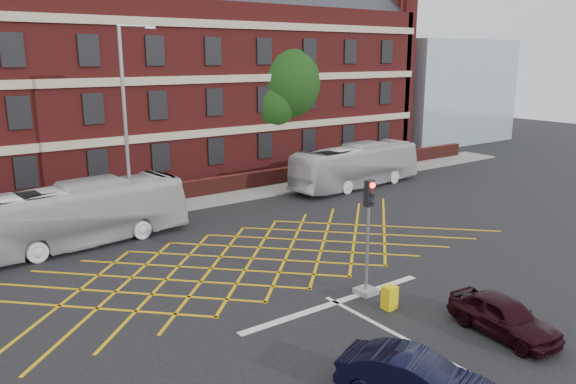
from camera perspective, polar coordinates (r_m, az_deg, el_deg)
ground at (r=22.85m, az=-0.92°, el=-8.19°), size 120.00×120.00×0.00m
victorian_building at (r=41.27m, az=-18.95°, el=12.04°), size 51.00×12.17×20.40m
boundary_wall at (r=33.66m, az=-13.77°, el=-0.39°), size 56.00×0.50×1.10m
far_pavement at (r=32.89m, az=-13.05°, el=-1.56°), size 60.00×3.00×0.12m
glass_block at (r=60.13m, az=14.44°, el=9.93°), size 14.00×10.00×10.00m
box_junction_hatching at (r=24.40m, az=-3.64°, el=-6.74°), size 8.22×8.22×0.02m
stop_line at (r=20.31m, az=4.88°, el=-11.11°), size 8.00×0.30×0.02m
bus_left at (r=27.26m, az=-20.96°, el=-2.23°), size 10.65×3.34×2.92m
bus_right at (r=37.42m, az=6.94°, el=2.66°), size 10.30×3.20×2.82m
car_navy at (r=15.12m, az=12.82°, el=-18.05°), size 2.83×4.14×1.29m
car_maroon at (r=19.11m, az=21.05°, el=-11.68°), size 1.80×3.77×1.24m
deciduous_tree at (r=43.52m, az=-1.28°, el=10.45°), size 7.27×6.83×9.95m
traffic_light_near at (r=20.50m, az=8.07°, el=-5.67°), size 0.70×0.70×4.27m
street_lamp at (r=28.45m, az=-15.84°, el=3.03°), size 2.25×1.00×9.93m
utility_cabinet at (r=19.96m, az=10.27°, el=-10.50°), size 0.45×0.41×0.82m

